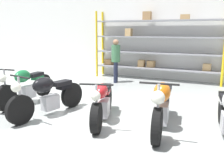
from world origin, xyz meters
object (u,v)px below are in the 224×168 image
at_px(motorcycle_green, 26,86).
at_px(motorcycle_black, 47,95).
at_px(person_browsing, 116,57).
at_px(shelving_rack, 154,45).
at_px(motorcycle_red, 102,102).
at_px(motorcycle_orange, 162,105).

xyz_separation_m(motorcycle_green, motorcycle_black, (1.16, -0.56, 0.01)).
bearing_deg(person_browsing, shelving_rack, -151.03).
height_order(motorcycle_black, motorcycle_red, motorcycle_black).
height_order(motorcycle_black, person_browsing, person_browsing).
bearing_deg(motorcycle_orange, motorcycle_black, -90.84).
bearing_deg(motorcycle_orange, motorcycle_green, -101.54).
bearing_deg(person_browsing, motorcycle_green, 57.36).
distance_m(motorcycle_green, motorcycle_black, 1.29).
height_order(shelving_rack, motorcycle_red, shelving_rack).
bearing_deg(motorcycle_green, person_browsing, 158.08).
distance_m(shelving_rack, motorcycle_orange, 5.12).
xyz_separation_m(shelving_rack, person_browsing, (-1.13, -1.11, -0.43)).
xyz_separation_m(motorcycle_red, person_browsing, (-1.37, 3.80, 0.52)).
relative_size(shelving_rack, person_browsing, 3.10).
xyz_separation_m(shelving_rack, motorcycle_green, (-2.21, -4.57, -0.89)).
bearing_deg(motorcycle_black, motorcycle_green, -103.85).
xyz_separation_m(motorcycle_green, motorcycle_orange, (3.71, -0.25, 0.01)).
relative_size(motorcycle_orange, person_browsing, 1.37).
distance_m(motorcycle_orange, person_browsing, 4.57).
bearing_deg(motorcycle_green, shelving_rack, 149.56).
height_order(motorcycle_black, motorcycle_orange, motorcycle_orange).
height_order(motorcycle_green, motorcycle_red, motorcycle_green).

